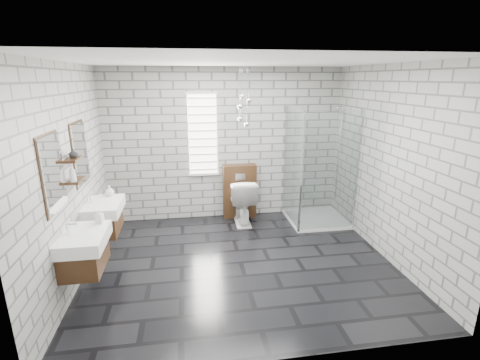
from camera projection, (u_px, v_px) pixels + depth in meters
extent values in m
cube|color=black|center=(241.00, 263.00, 4.92)|extent=(4.20, 3.60, 0.02)
cube|color=white|center=(241.00, 60.00, 4.15)|extent=(4.20, 3.60, 0.02)
cube|color=#A2A29D|center=(225.00, 145.00, 6.25)|extent=(4.20, 0.02, 2.70)
cube|color=#A2A29D|center=(275.00, 227.00, 2.82)|extent=(4.20, 0.02, 2.70)
cube|color=#A2A29D|center=(70.00, 177.00, 4.22)|extent=(0.02, 3.60, 2.70)
cube|color=#A2A29D|center=(390.00, 164.00, 4.84)|extent=(0.02, 3.60, 2.70)
cube|color=#3F2613|center=(84.00, 257.00, 3.95)|extent=(0.42, 0.62, 0.30)
cube|color=silver|center=(102.00, 254.00, 3.97)|extent=(0.02, 0.35, 0.01)
cube|color=white|center=(84.00, 239.00, 3.89)|extent=(0.47, 0.70, 0.15)
cylinder|color=silver|center=(68.00, 229.00, 3.83)|extent=(0.04, 0.04, 0.12)
cylinder|color=silver|center=(72.00, 224.00, 3.82)|extent=(0.10, 0.02, 0.02)
cube|color=white|center=(53.00, 173.00, 3.64)|extent=(0.03, 0.55, 0.80)
cube|color=#3F2613|center=(52.00, 173.00, 3.64)|extent=(0.01, 0.59, 0.84)
cube|color=#3F2613|center=(104.00, 222.00, 4.91)|extent=(0.42, 0.62, 0.30)
cube|color=silver|center=(118.00, 219.00, 4.93)|extent=(0.02, 0.35, 0.01)
cube|color=white|center=(104.00, 207.00, 4.85)|extent=(0.47, 0.70, 0.15)
cylinder|color=silver|center=(91.00, 199.00, 4.79)|extent=(0.04, 0.04, 0.12)
cylinder|color=silver|center=(95.00, 195.00, 4.78)|extent=(0.10, 0.02, 0.02)
cube|color=white|center=(80.00, 153.00, 4.60)|extent=(0.03, 0.55, 0.80)
cube|color=#3F2613|center=(79.00, 153.00, 4.60)|extent=(0.01, 0.59, 0.84)
cube|color=#3F2613|center=(76.00, 180.00, 4.20)|extent=(0.14, 0.30, 0.03)
cube|color=#3F2613|center=(73.00, 159.00, 4.12)|extent=(0.14, 0.30, 0.03)
cube|color=white|center=(203.00, 135.00, 6.11)|extent=(0.50, 0.02, 1.40)
cube|color=silver|center=(201.00, 93.00, 5.89)|extent=(0.56, 0.04, 0.04)
cube|color=silver|center=(204.00, 174.00, 6.30)|extent=(0.56, 0.04, 0.04)
cube|color=silver|center=(204.00, 170.00, 6.27)|extent=(0.48, 0.01, 0.02)
cube|color=silver|center=(203.00, 162.00, 6.23)|extent=(0.48, 0.01, 0.02)
cube|color=silver|center=(203.00, 154.00, 6.19)|extent=(0.48, 0.01, 0.02)
cube|color=silver|center=(203.00, 147.00, 6.15)|extent=(0.48, 0.01, 0.02)
cube|color=silver|center=(203.00, 139.00, 6.11)|extent=(0.48, 0.01, 0.02)
cube|color=silver|center=(203.00, 131.00, 6.07)|extent=(0.48, 0.01, 0.02)
cube|color=silver|center=(202.00, 123.00, 6.03)|extent=(0.48, 0.01, 0.02)
cube|color=silver|center=(202.00, 115.00, 5.99)|extent=(0.48, 0.01, 0.02)
cube|color=silver|center=(202.00, 106.00, 5.95)|extent=(0.48, 0.01, 0.03)
cube|color=silver|center=(202.00, 98.00, 5.91)|extent=(0.48, 0.01, 0.03)
cube|color=#3F2613|center=(240.00, 191.00, 6.42)|extent=(0.60, 0.20, 1.00)
cube|color=silver|center=(240.00, 177.00, 6.24)|extent=(0.18, 0.01, 0.12)
cube|color=white|center=(316.00, 219.00, 6.37)|extent=(1.00, 1.00, 0.06)
cube|color=silver|center=(330.00, 173.00, 5.63)|extent=(1.00, 0.01, 2.00)
cube|color=silver|center=(292.00, 167.00, 6.02)|extent=(0.01, 1.00, 2.00)
cube|color=silver|center=(301.00, 174.00, 5.56)|extent=(0.03, 0.03, 2.00)
cube|color=silver|center=(358.00, 172.00, 5.70)|extent=(0.03, 0.03, 2.00)
cylinder|color=silver|center=(338.00, 158.00, 6.33)|extent=(0.02, 0.02, 1.80)
cylinder|color=silver|center=(338.00, 107.00, 6.06)|extent=(0.14, 0.14, 0.02)
sphere|color=silver|center=(240.00, 106.00, 5.57)|extent=(0.09, 0.09, 0.09)
cylinder|color=silver|center=(240.00, 85.00, 5.47)|extent=(0.01, 0.01, 0.59)
sphere|color=silver|center=(247.00, 124.00, 5.70)|extent=(0.09, 0.09, 0.09)
cylinder|color=silver|center=(247.00, 94.00, 5.57)|extent=(0.01, 0.01, 0.88)
sphere|color=silver|center=(242.00, 96.00, 5.67)|extent=(0.09, 0.09, 0.09)
cylinder|color=silver|center=(242.00, 80.00, 5.60)|extent=(0.01, 0.01, 0.43)
sphere|color=silver|center=(240.00, 119.00, 5.76)|extent=(0.09, 0.09, 0.09)
cylinder|color=silver|center=(240.00, 91.00, 5.63)|extent=(0.01, 0.01, 0.80)
sphere|color=silver|center=(249.00, 100.00, 5.72)|extent=(0.09, 0.09, 0.09)
cylinder|color=silver|center=(249.00, 82.00, 5.63)|extent=(0.01, 0.01, 0.50)
imported|color=white|center=(242.00, 200.00, 6.20)|extent=(0.47, 0.81, 0.82)
imported|color=#B2B2B2|center=(99.00, 216.00, 4.11)|extent=(0.09, 0.09, 0.17)
imported|color=#B2B2B2|center=(109.00, 191.00, 5.07)|extent=(0.13, 0.13, 0.16)
imported|color=#B2B2B2|center=(72.00, 174.00, 4.05)|extent=(0.09, 0.09, 0.20)
imported|color=#B2B2B2|center=(73.00, 154.00, 4.11)|extent=(0.12, 0.12, 0.11)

